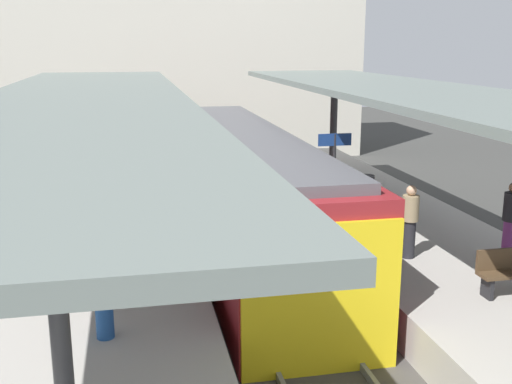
{
  "coord_description": "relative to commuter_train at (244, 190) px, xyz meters",
  "views": [
    {
      "loc": [
        -2.89,
        -11.81,
        5.52
      ],
      "look_at": [
        0.08,
        2.54,
        1.96
      ],
      "focal_mm": 43.07,
      "sensor_mm": 36.0,
      "label": 1
    }
  ],
  "objects": [
    {
      "name": "passenger_mid_platform",
      "position": [
        4.89,
        -4.47,
        0.16
      ],
      "size": [
        0.36,
        0.36,
        1.7
      ],
      "color": "#7A337A",
      "rests_on": "platform_right"
    },
    {
      "name": "commuter_train",
      "position": [
        0.0,
        0.0,
        0.0
      ],
      "size": [
        2.78,
        13.68,
        3.1
      ],
      "color": "maroon",
      "rests_on": "track_ballast"
    },
    {
      "name": "litter_bin",
      "position": [
        3.78,
        0.81,
        -0.33
      ],
      "size": [
        0.44,
        0.44,
        0.8
      ],
      "primitive_type": "cylinder",
      "color": "#2D2D30",
      "rests_on": "platform_right"
    },
    {
      "name": "rail_near_side",
      "position": [
        -0.72,
        -3.72,
        -1.46
      ],
      "size": [
        0.08,
        28.0,
        0.14
      ],
      "primitive_type": "cube",
      "color": "slate",
      "rests_on": "track_ballast"
    },
    {
      "name": "platform_left",
      "position": [
        -3.8,
        -3.72,
        -1.23
      ],
      "size": [
        4.4,
        28.0,
        1.0
      ],
      "primitive_type": "cube",
      "color": "#ADA8A0",
      "rests_on": "ground_plane"
    },
    {
      "name": "track_ballast",
      "position": [
        0.0,
        -3.72,
        -1.63
      ],
      "size": [
        3.2,
        28.0,
        0.2
      ],
      "primitive_type": "cube",
      "color": "#423F3D",
      "rests_on": "ground_plane"
    },
    {
      "name": "canopy_left",
      "position": [
        -3.8,
        -2.32,
        2.62
      ],
      "size": [
        4.18,
        21.0,
        3.48
      ],
      "color": "#333335",
      "rests_on": "platform_left"
    },
    {
      "name": "ground_plane",
      "position": [
        0.0,
        -3.72,
        -1.73
      ],
      "size": [
        80.0,
        80.0,
        0.0
      ],
      "primitive_type": "plane",
      "color": "#383835"
    },
    {
      "name": "station_building_backdrop",
      "position": [
        -0.57,
        16.28,
        3.77
      ],
      "size": [
        18.0,
        6.0,
        11.0
      ],
      "primitive_type": "cube",
      "color": "beige",
      "rests_on": "ground_plane"
    },
    {
      "name": "platform_sign",
      "position": [
        2.38,
        -0.31,
        0.9
      ],
      "size": [
        0.9,
        0.08,
        2.21
      ],
      "color": "#262628",
      "rests_on": "platform_right"
    },
    {
      "name": "canopy_right",
      "position": [
        3.8,
        -2.32,
        2.61
      ],
      "size": [
        4.18,
        21.0,
        3.47
      ],
      "color": "#333335",
      "rests_on": "platform_right"
    },
    {
      "name": "rail_far_side",
      "position": [
        0.72,
        -3.72,
        -1.46
      ],
      "size": [
        0.08,
        28.0,
        0.14
      ],
      "primitive_type": "cube",
      "color": "slate",
      "rests_on": "track_ballast"
    },
    {
      "name": "platform_right",
      "position": [
        3.8,
        -3.72,
        -1.23
      ],
      "size": [
        4.4,
        28.0,
        1.0
      ],
      "primitive_type": "cube",
      "color": "#ADA8A0",
      "rests_on": "ground_plane"
    },
    {
      "name": "passenger_near_bench",
      "position": [
        -3.41,
        -6.37,
        0.14
      ],
      "size": [
        0.36,
        0.36,
        1.67
      ],
      "color": "navy",
      "rests_on": "platform_left"
    },
    {
      "name": "passenger_far_end",
      "position": [
        2.89,
        -3.87,
        0.1
      ],
      "size": [
        0.36,
        0.36,
        1.6
      ],
      "color": "#232328",
      "rests_on": "platform_right"
    }
  ]
}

